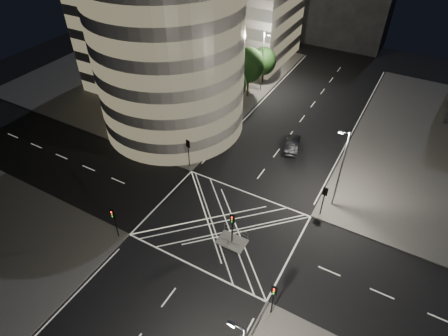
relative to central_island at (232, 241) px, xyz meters
The scene contains 20 objects.
ground 2.50m from the central_island, 143.13° to the left, with size 120.00×120.00×0.00m, color black.
sidewalk_far_left 42.11m from the central_island, 137.41° to the left, with size 42.00×42.00×0.15m, color #565350.
central_island is the anchor object (origin of this frame).
office_tower_curved 32.93m from the central_island, 138.33° to the left, with size 30.00×29.00×27.20m.
tree_a 16.86m from the central_island, 139.97° to the left, with size 4.53×4.53×6.75m.
tree_b 21.32m from the central_island, 127.15° to the left, with size 4.27×4.27×7.49m.
tree_c 26.20m from the central_island, 119.05° to the left, with size 4.77×4.77×7.54m.
tree_d 31.61m from the central_island, 113.68° to the left, with size 4.91×4.91×8.31m.
tree_e 36.90m from the central_island, 109.92° to the left, with size 4.23×4.23×6.26m.
traffic_signal_fl 13.91m from the central_island, 142.46° to the left, with size 0.55×0.22×4.00m.
traffic_signal_nl 12.36m from the central_island, 153.86° to the right, with size 0.55×0.22×4.00m.
traffic_signal_fr 11.10m from the central_island, 50.67° to the left, with size 0.55×0.22×4.00m.
traffic_signal_nr 9.08m from the central_island, 37.93° to the right, with size 0.55×0.22×4.00m.
traffic_signal_island 2.84m from the central_island, ahead, with size 0.55×0.22×4.00m.
street_lamp_left_near 18.52m from the central_island, 130.27° to the left, with size 1.25×0.25×10.00m.
street_lamp_left_far 33.95m from the central_island, 109.95° to the left, with size 1.25×0.25×10.00m.
street_lamp_right_far 13.98m from the central_island, 54.70° to the left, with size 1.25×0.25×10.00m.
railing_island_south 1.10m from the central_island, 90.00° to the right, with size 2.80×0.06×1.10m, color slate.
railing_island_north 1.10m from the central_island, 90.00° to the left, with size 2.80×0.06×1.10m, color slate.
sedan 18.35m from the central_island, 91.56° to the left, with size 1.70×4.86×1.60m, color black.
Camera 1 is at (13.63, -23.85, 31.09)m, focal length 30.00 mm.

